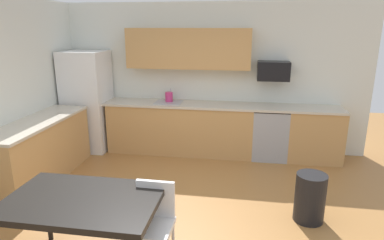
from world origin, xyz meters
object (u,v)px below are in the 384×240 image
object	(u,v)px
chair_near_table	(153,219)
trash_bin	(310,198)
refrigerator	(88,101)
microwave	(273,71)
kettle	(169,98)
dining_table	(83,204)
oven_range	(270,133)

from	to	relation	value
chair_near_table	trash_bin	world-z (taller)	chair_near_table
refrigerator	microwave	distance (m)	3.43
chair_near_table	trash_bin	size ratio (longest dim) A/B	1.42
chair_near_table	kettle	bearing A→B (deg)	100.10
dining_table	chair_near_table	size ratio (longest dim) A/B	1.65
dining_table	trash_bin	world-z (taller)	dining_table
chair_near_table	kettle	world-z (taller)	kettle
microwave	chair_near_table	world-z (taller)	microwave
chair_near_table	trash_bin	xyz separation A→B (m)	(1.64, 1.06, -0.20)
refrigerator	kettle	distance (m)	1.54
kettle	chair_near_table	bearing A→B (deg)	-79.90
oven_range	microwave	bearing A→B (deg)	90.00
trash_bin	microwave	bearing A→B (deg)	99.81
refrigerator	chair_near_table	size ratio (longest dim) A/B	2.17
chair_near_table	trash_bin	distance (m)	1.97
refrigerator	chair_near_table	xyz separation A→B (m)	(2.09, -2.99, -0.42)
dining_table	kettle	bearing A→B (deg)	89.17
dining_table	chair_near_table	bearing A→B (deg)	17.57
microwave	dining_table	xyz separation A→B (m)	(-1.88, -3.36, -0.83)
oven_range	dining_table	xyz separation A→B (m)	(-1.88, -3.26, 0.26)
refrigerator	trash_bin	xyz separation A→B (m)	(3.73, -1.93, -0.62)
dining_table	kettle	size ratio (longest dim) A/B	7.00
oven_range	kettle	size ratio (longest dim) A/B	4.55
oven_range	chair_near_table	world-z (taller)	oven_range
refrigerator	kettle	world-z (taller)	refrigerator
oven_range	chair_near_table	bearing A→B (deg)	-112.58
kettle	trash_bin	bearing A→B (deg)	-43.15
refrigerator	chair_near_table	bearing A→B (deg)	-55.08
oven_range	trash_bin	world-z (taller)	oven_range
trash_bin	kettle	distance (m)	3.10
chair_near_table	microwave	bearing A→B (deg)	68.06
refrigerator	kettle	xyz separation A→B (m)	(1.53, 0.13, 0.10)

